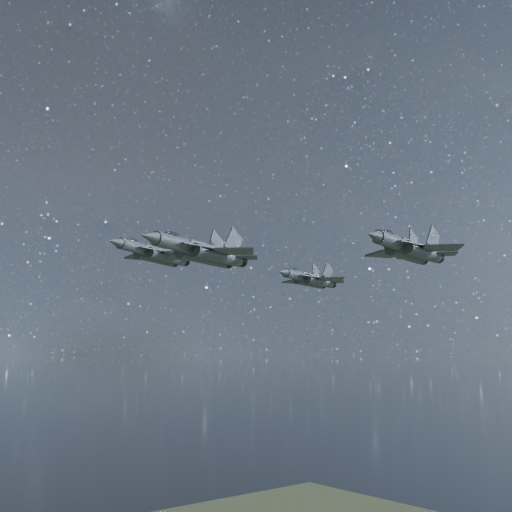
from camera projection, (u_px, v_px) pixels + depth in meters
jet_lead at (203, 252)px, 73.75m from camera, size 19.47×13.04×4.93m
jet_left at (155, 254)px, 98.74m from camera, size 19.86×13.02×5.11m
jet_right at (409, 249)px, 65.90m from camera, size 16.79×11.50×4.21m
jet_slot at (310, 279)px, 95.10m from camera, size 16.34×11.05×4.12m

